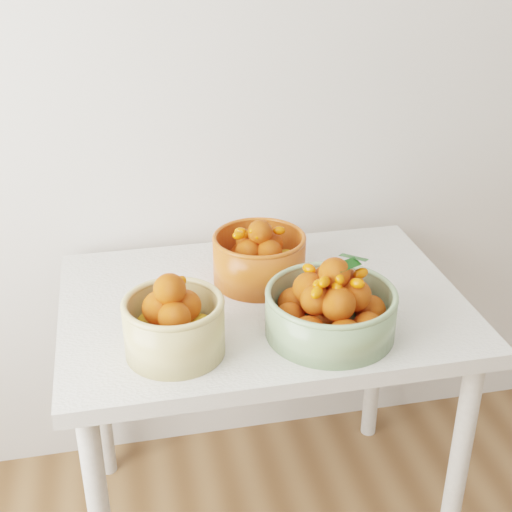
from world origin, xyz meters
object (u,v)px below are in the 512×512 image
at_px(bowl_orange, 259,257).
at_px(bowl_green, 331,308).
at_px(bowl_cream, 174,324).
at_px(table, 263,331).

bearing_deg(bowl_orange, bowl_green, -69.33).
height_order(bowl_green, bowl_orange, bowl_green).
xyz_separation_m(bowl_cream, bowl_orange, (0.25, 0.28, -0.00)).
xyz_separation_m(bowl_cream, bowl_green, (0.36, 0.00, -0.01)).
relative_size(bowl_cream, bowl_green, 0.58).
height_order(bowl_cream, bowl_green, bowl_green).
bearing_deg(table, bowl_orange, 82.78).
distance_m(bowl_green, bowl_orange, 0.30).
distance_m(bowl_cream, bowl_orange, 0.38).
bearing_deg(bowl_green, bowl_cream, -179.69).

